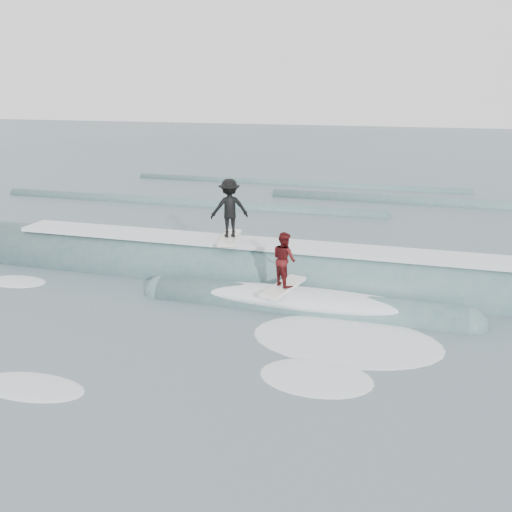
# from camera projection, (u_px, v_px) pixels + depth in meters

# --- Properties ---
(ground) EXTENTS (160.00, 160.00, 0.00)m
(ground) POSITION_uv_depth(u_px,v_px,m) (233.00, 316.00, 16.08)
(ground) COLOR #3E4E5B
(ground) RESTS_ON ground
(breaking_wave) EXTENTS (24.04, 4.01, 2.45)m
(breaking_wave) POSITION_uv_depth(u_px,v_px,m) (269.00, 281.00, 18.80)
(breaking_wave) COLOR #3B6163
(breaking_wave) RESTS_ON ground
(surfer_black) EXTENTS (1.44, 2.07, 2.03)m
(surfer_black) POSITION_uv_depth(u_px,v_px,m) (229.00, 210.00, 18.79)
(surfer_black) COLOR silver
(surfer_black) RESTS_ON ground
(surfer_red) EXTENTS (0.98, 2.07, 1.69)m
(surfer_red) POSITION_uv_depth(u_px,v_px,m) (284.00, 263.00, 16.38)
(surfer_red) COLOR white
(surfer_red) RESTS_ON ground
(whitewater) EXTENTS (14.10, 7.01, 0.10)m
(whitewater) POSITION_uv_depth(u_px,v_px,m) (261.00, 344.00, 14.30)
(whitewater) COLOR white
(whitewater) RESTS_ON ground
(far_swells) EXTENTS (37.03, 8.65, 0.80)m
(far_swells) POSITION_uv_depth(u_px,v_px,m) (332.00, 200.00, 32.31)
(far_swells) COLOR #3B6163
(far_swells) RESTS_ON ground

